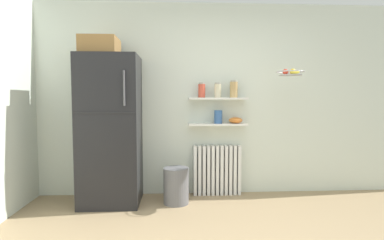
{
  "coord_description": "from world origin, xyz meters",
  "views": [
    {
      "loc": [
        -0.36,
        -2.22,
        1.32
      ],
      "look_at": [
        -0.15,
        1.6,
        1.05
      ],
      "focal_mm": 28.91,
      "sensor_mm": 36.0,
      "label": 1
    }
  ],
  "objects_px": {
    "storage_jar_1": "(218,90)",
    "shelf_bowl": "(236,120)",
    "vase": "(218,117)",
    "storage_jar_2": "(234,89)",
    "refrigerator": "(110,126)",
    "storage_jar_0": "(202,90)",
    "trash_bin": "(176,186)",
    "radiator": "(217,170)",
    "hanging_fruit_basket": "(291,73)"
  },
  "relations": [
    {
      "from": "storage_jar_1",
      "to": "shelf_bowl",
      "type": "bearing_deg",
      "value": 0.0
    },
    {
      "from": "vase",
      "to": "shelf_bowl",
      "type": "distance_m",
      "value": 0.24
    },
    {
      "from": "shelf_bowl",
      "to": "storage_jar_2",
      "type": "bearing_deg",
      "value": -180.0
    },
    {
      "from": "refrigerator",
      "to": "storage_jar_1",
      "type": "xyz_separation_m",
      "value": [
        1.38,
        0.22,
        0.46
      ]
    },
    {
      "from": "storage_jar_0",
      "to": "storage_jar_1",
      "type": "distance_m",
      "value": 0.21
    },
    {
      "from": "shelf_bowl",
      "to": "trash_bin",
      "type": "xyz_separation_m",
      "value": [
        -0.81,
        -0.3,
        -0.8
      ]
    },
    {
      "from": "storage_jar_2",
      "to": "vase",
      "type": "relative_size",
      "value": 1.28
    },
    {
      "from": "radiator",
      "to": "trash_bin",
      "type": "bearing_deg",
      "value": -149.28
    },
    {
      "from": "hanging_fruit_basket",
      "to": "storage_jar_0",
      "type": "bearing_deg",
      "value": 161.76
    },
    {
      "from": "radiator",
      "to": "hanging_fruit_basket",
      "type": "distance_m",
      "value": 1.6
    },
    {
      "from": "storage_jar_1",
      "to": "storage_jar_2",
      "type": "bearing_deg",
      "value": -0.0
    },
    {
      "from": "refrigerator",
      "to": "vase",
      "type": "relative_size",
      "value": 11.58
    },
    {
      "from": "trash_bin",
      "to": "storage_jar_1",
      "type": "bearing_deg",
      "value": 28.4
    },
    {
      "from": "trash_bin",
      "to": "hanging_fruit_basket",
      "type": "bearing_deg",
      "value": -1.93
    },
    {
      "from": "storage_jar_1",
      "to": "hanging_fruit_basket",
      "type": "bearing_deg",
      "value": -22.43
    },
    {
      "from": "vase",
      "to": "trash_bin",
      "type": "height_order",
      "value": "vase"
    },
    {
      "from": "radiator",
      "to": "storage_jar_1",
      "type": "relative_size",
      "value": 3.39
    },
    {
      "from": "storage_jar_0",
      "to": "storage_jar_2",
      "type": "xyz_separation_m",
      "value": [
        0.43,
        -0.0,
        0.01
      ]
    },
    {
      "from": "radiator",
      "to": "vase",
      "type": "bearing_deg",
      "value": -75.79
    },
    {
      "from": "shelf_bowl",
      "to": "hanging_fruit_basket",
      "type": "xyz_separation_m",
      "value": [
        0.61,
        -0.35,
        0.61
      ]
    },
    {
      "from": "storage_jar_1",
      "to": "shelf_bowl",
      "type": "distance_m",
      "value": 0.47
    },
    {
      "from": "storage_jar_2",
      "to": "hanging_fruit_basket",
      "type": "distance_m",
      "value": 0.75
    },
    {
      "from": "storage_jar_2",
      "to": "hanging_fruit_basket",
      "type": "height_order",
      "value": "hanging_fruit_basket"
    },
    {
      "from": "radiator",
      "to": "storage_jar_2",
      "type": "relative_size",
      "value": 2.96
    },
    {
      "from": "storage_jar_1",
      "to": "radiator",
      "type": "bearing_deg",
      "value": 90.0
    },
    {
      "from": "storage_jar_2",
      "to": "refrigerator",
      "type": "bearing_deg",
      "value": -172.15
    },
    {
      "from": "refrigerator",
      "to": "storage_jar_2",
      "type": "xyz_separation_m",
      "value": [
        1.6,
        0.22,
        0.47
      ]
    },
    {
      "from": "storage_jar_0",
      "to": "hanging_fruit_basket",
      "type": "bearing_deg",
      "value": -18.24
    },
    {
      "from": "vase",
      "to": "hanging_fruit_basket",
      "type": "distance_m",
      "value": 1.08
    },
    {
      "from": "storage_jar_1",
      "to": "storage_jar_2",
      "type": "relative_size",
      "value": 0.87
    },
    {
      "from": "refrigerator",
      "to": "radiator",
      "type": "bearing_deg",
      "value": 10.26
    },
    {
      "from": "radiator",
      "to": "storage_jar_1",
      "type": "distance_m",
      "value": 1.09
    },
    {
      "from": "hanging_fruit_basket",
      "to": "trash_bin",
      "type": "bearing_deg",
      "value": 178.07
    },
    {
      "from": "refrigerator",
      "to": "storage_jar_2",
      "type": "relative_size",
      "value": 9.02
    },
    {
      "from": "hanging_fruit_basket",
      "to": "vase",
      "type": "bearing_deg",
      "value": 157.39
    },
    {
      "from": "storage_jar_0",
      "to": "trash_bin",
      "type": "xyz_separation_m",
      "value": [
        -0.35,
        -0.3,
        -1.2
      ]
    },
    {
      "from": "storage_jar_0",
      "to": "vase",
      "type": "distance_m",
      "value": 0.42
    },
    {
      "from": "storage_jar_0",
      "to": "trash_bin",
      "type": "height_order",
      "value": "storage_jar_0"
    },
    {
      "from": "refrigerator",
      "to": "storage_jar_0",
      "type": "xyz_separation_m",
      "value": [
        1.17,
        0.22,
        0.46
      ]
    },
    {
      "from": "storage_jar_2",
      "to": "radiator",
      "type": "bearing_deg",
      "value": 172.05
    },
    {
      "from": "storage_jar_1",
      "to": "storage_jar_2",
      "type": "height_order",
      "value": "storage_jar_2"
    },
    {
      "from": "storage_jar_0",
      "to": "trash_bin",
      "type": "distance_m",
      "value": 1.29
    },
    {
      "from": "trash_bin",
      "to": "hanging_fruit_basket",
      "type": "distance_m",
      "value": 2.0
    },
    {
      "from": "storage_jar_1",
      "to": "trash_bin",
      "type": "xyz_separation_m",
      "value": [
        -0.56,
        -0.3,
        -1.2
      ]
    },
    {
      "from": "trash_bin",
      "to": "radiator",
      "type": "bearing_deg",
      "value": 30.72
    },
    {
      "from": "radiator",
      "to": "shelf_bowl",
      "type": "height_order",
      "value": "shelf_bowl"
    },
    {
      "from": "trash_bin",
      "to": "storage_jar_2",
      "type": "bearing_deg",
      "value": 21.37
    },
    {
      "from": "storage_jar_1",
      "to": "shelf_bowl",
      "type": "xyz_separation_m",
      "value": [
        0.24,
        0.0,
        -0.4
      ]
    },
    {
      "from": "storage_jar_1",
      "to": "shelf_bowl",
      "type": "relative_size",
      "value": 1.08
    },
    {
      "from": "storage_jar_0",
      "to": "storage_jar_2",
      "type": "bearing_deg",
      "value": -0.0
    }
  ]
}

